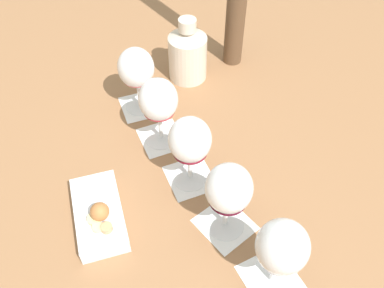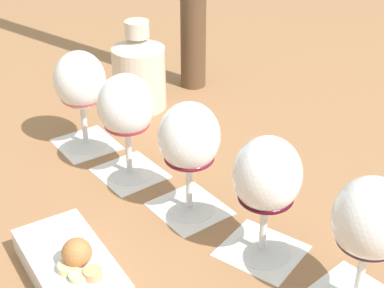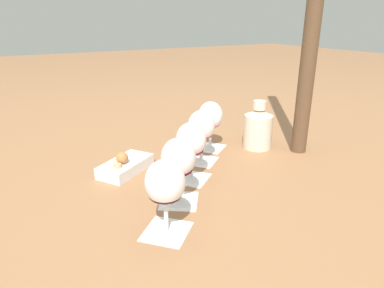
# 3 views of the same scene
# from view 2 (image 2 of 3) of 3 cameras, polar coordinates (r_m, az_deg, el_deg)

# --- Properties ---
(ground_plane) EXTENTS (8.00, 8.00, 0.00)m
(ground_plane) POSITION_cam_2_polar(r_m,az_deg,el_deg) (0.85, 0.12, -6.31)
(ground_plane) COLOR #936642
(tasting_card_0) EXTENTS (0.13, 0.13, 0.00)m
(tasting_card_0) POSITION_cam_2_polar(r_m,az_deg,el_deg) (1.02, -10.20, 0.02)
(tasting_card_0) COLOR white
(tasting_card_0) RESTS_ON ground_plane
(tasting_card_1) EXTENTS (0.13, 0.14, 0.00)m
(tasting_card_1) POSITION_cam_2_polar(r_m,az_deg,el_deg) (0.93, -6.03, -2.79)
(tasting_card_1) COLOR white
(tasting_card_1) RESTS_ON ground_plane
(tasting_card_2) EXTENTS (0.13, 0.14, 0.00)m
(tasting_card_2) POSITION_cam_2_polar(r_m,az_deg,el_deg) (0.85, -0.26, -6.28)
(tasting_card_2) COLOR white
(tasting_card_2) RESTS_ON ground_plane
(tasting_card_3) EXTENTS (0.13, 0.13, 0.00)m
(tasting_card_3) POSITION_cam_2_polar(r_m,az_deg,el_deg) (0.78, 6.76, -10.22)
(tasting_card_3) COLOR white
(tasting_card_3) RESTS_ON ground_plane
(wine_glass_0) EXTENTS (0.08, 0.08, 0.17)m
(wine_glass_0) POSITION_cam_2_polar(r_m,az_deg,el_deg) (0.97, -10.78, 5.62)
(wine_glass_0) COLOR white
(wine_glass_0) RESTS_ON tasting_card_0
(wine_glass_1) EXTENTS (0.08, 0.08, 0.17)m
(wine_glass_1) POSITION_cam_2_polar(r_m,az_deg,el_deg) (0.88, -6.41, 3.24)
(wine_glass_1) COLOR white
(wine_glass_1) RESTS_ON tasting_card_1
(wine_glass_2) EXTENTS (0.08, 0.08, 0.17)m
(wine_glass_2) POSITION_cam_2_polar(r_m,az_deg,el_deg) (0.79, -0.28, 0.18)
(wine_glass_2) COLOR white
(wine_glass_2) RESTS_ON tasting_card_2
(wine_glass_3) EXTENTS (0.08, 0.08, 0.17)m
(wine_glass_3) POSITION_cam_2_polar(r_m,az_deg,el_deg) (0.71, 7.28, -3.47)
(wine_glass_3) COLOR white
(wine_glass_3) RESTS_ON tasting_card_3
(wine_glass_4) EXTENTS (0.08, 0.08, 0.17)m
(wine_glass_4) POSITION_cam_2_polar(r_m,az_deg,el_deg) (0.67, 16.85, -7.55)
(wine_glass_4) COLOR white
(wine_glass_4) RESTS_ON tasting_card_4
(ceramic_vase) EXTENTS (0.10, 0.10, 0.17)m
(ceramic_vase) POSITION_cam_2_polar(r_m,az_deg,el_deg) (1.11, -5.16, 7.07)
(ceramic_vase) COLOR beige
(ceramic_vase) RESTS_ON ground_plane
(snack_dish) EXTENTS (0.17, 0.19, 0.07)m
(snack_dish) POSITION_cam_2_polar(r_m,az_deg,el_deg) (0.74, -11.65, -11.55)
(snack_dish) COLOR silver
(snack_dish) RESTS_ON ground_plane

